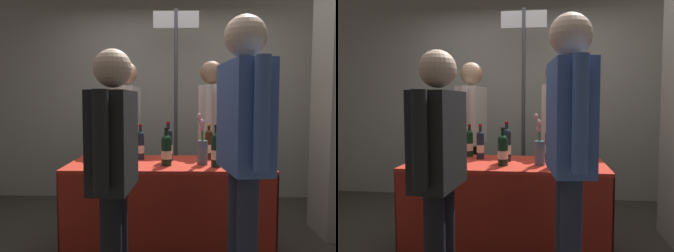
% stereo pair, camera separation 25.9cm
% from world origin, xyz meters
% --- Properties ---
extents(back_partition, '(7.16, 0.12, 3.02)m').
position_xyz_m(back_partition, '(0.00, 1.75, 1.51)').
color(back_partition, '#9E998E').
rests_on(back_partition, ground_plane).
extents(tasting_table, '(1.60, 0.71, 0.78)m').
position_xyz_m(tasting_table, '(0.00, 0.00, 0.54)').
color(tasting_table, red).
rests_on(tasting_table, ground_plane).
extents(featured_wine_bottle, '(0.07, 0.07, 0.33)m').
position_xyz_m(featured_wine_bottle, '(-0.00, 0.05, 0.92)').
color(featured_wine_bottle, '#192333').
rests_on(featured_wine_bottle, tasting_table).
extents(display_bottle_0, '(0.08, 0.08, 0.30)m').
position_xyz_m(display_bottle_0, '(-0.01, -0.13, 0.91)').
color(display_bottle_0, black).
rests_on(display_bottle_0, tasting_table).
extents(display_bottle_1, '(0.07, 0.07, 0.34)m').
position_xyz_m(display_bottle_1, '(0.51, 0.09, 0.93)').
color(display_bottle_1, '#192333').
rests_on(display_bottle_1, tasting_table).
extents(display_bottle_2, '(0.07, 0.07, 0.30)m').
position_xyz_m(display_bottle_2, '(-0.24, 0.14, 0.91)').
color(display_bottle_2, '#192333').
rests_on(display_bottle_2, tasting_table).
extents(display_bottle_3, '(0.08, 0.08, 0.33)m').
position_xyz_m(display_bottle_3, '(0.37, -0.18, 0.92)').
color(display_bottle_3, black).
rests_on(display_bottle_3, tasting_table).
extents(display_bottle_4, '(0.07, 0.07, 0.31)m').
position_xyz_m(display_bottle_4, '(0.35, 0.16, 0.91)').
color(display_bottle_4, '#38230F').
rests_on(display_bottle_4, tasting_table).
extents(display_bottle_5, '(0.07, 0.07, 0.31)m').
position_xyz_m(display_bottle_5, '(-0.50, -0.20, 0.91)').
color(display_bottle_5, black).
rests_on(display_bottle_5, tasting_table).
extents(display_bottle_6, '(0.07, 0.07, 0.29)m').
position_xyz_m(display_bottle_6, '(-0.36, 0.25, 0.91)').
color(display_bottle_6, black).
rests_on(display_bottle_6, tasting_table).
extents(wine_glass_near_vendor, '(0.08, 0.08, 0.13)m').
position_xyz_m(wine_glass_near_vendor, '(-0.55, 0.18, 0.87)').
color(wine_glass_near_vendor, silver).
rests_on(wine_glass_near_vendor, tasting_table).
extents(flower_vase, '(0.09, 0.08, 0.41)m').
position_xyz_m(flower_vase, '(0.27, -0.09, 0.92)').
color(flower_vase, slate).
rests_on(flower_vase, tasting_table).
extents(vendor_presenter, '(0.26, 0.56, 1.68)m').
position_xyz_m(vendor_presenter, '(-0.44, 0.69, 1.01)').
color(vendor_presenter, black).
rests_on(vendor_presenter, ground_plane).
extents(vendor_assistant, '(0.29, 0.61, 1.69)m').
position_xyz_m(vendor_assistant, '(0.43, 0.71, 1.02)').
color(vendor_assistant, black).
rests_on(vendor_assistant, ground_plane).
extents(taster_foreground_right, '(0.24, 0.58, 1.57)m').
position_xyz_m(taster_foreground_right, '(-0.29, -0.84, 0.94)').
color(taster_foreground_right, black).
rests_on(taster_foreground_right, ground_plane).
extents(taster_foreground_left, '(0.26, 0.62, 1.77)m').
position_xyz_m(taster_foreground_left, '(0.45, -0.79, 1.08)').
color(taster_foreground_left, '#2D3347').
rests_on(taster_foreground_left, ground_plane).
extents(booth_signpost, '(0.52, 0.04, 2.34)m').
position_xyz_m(booth_signpost, '(0.06, 1.16, 1.44)').
color(booth_signpost, '#47474C').
rests_on(booth_signpost, ground_plane).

